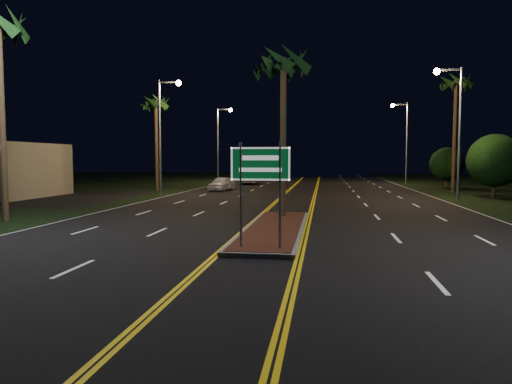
% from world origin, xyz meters
% --- Properties ---
extents(ground, '(120.00, 120.00, 0.00)m').
position_xyz_m(ground, '(0.00, 0.00, 0.00)').
color(ground, black).
rests_on(ground, ground).
extents(median_island, '(2.25, 10.25, 0.17)m').
position_xyz_m(median_island, '(0.00, 7.00, 0.08)').
color(median_island, gray).
rests_on(median_island, ground).
extents(highway_sign, '(1.80, 0.08, 3.20)m').
position_xyz_m(highway_sign, '(0.00, 2.80, 2.40)').
color(highway_sign, gray).
rests_on(highway_sign, ground).
extents(streetlight_left_mid, '(1.91, 0.44, 9.00)m').
position_xyz_m(streetlight_left_mid, '(-10.61, 24.00, 5.66)').
color(streetlight_left_mid, gray).
rests_on(streetlight_left_mid, ground).
extents(streetlight_left_far, '(1.91, 0.44, 9.00)m').
position_xyz_m(streetlight_left_far, '(-10.61, 44.00, 5.66)').
color(streetlight_left_far, gray).
rests_on(streetlight_left_far, ground).
extents(streetlight_right_mid, '(1.91, 0.44, 9.00)m').
position_xyz_m(streetlight_right_mid, '(10.61, 22.00, 5.66)').
color(streetlight_right_mid, gray).
rests_on(streetlight_right_mid, ground).
extents(streetlight_right_far, '(1.91, 0.44, 9.00)m').
position_xyz_m(streetlight_right_far, '(10.61, 42.00, 5.66)').
color(streetlight_right_far, gray).
rests_on(streetlight_right_far, ground).
extents(palm_median, '(2.40, 2.40, 8.30)m').
position_xyz_m(palm_median, '(0.00, 10.50, 7.28)').
color(palm_median, '#382819').
rests_on(palm_median, ground).
extents(palm_left_far, '(2.40, 2.40, 8.80)m').
position_xyz_m(palm_left_far, '(-12.80, 28.00, 7.75)').
color(palm_left_far, '#382819').
rests_on(palm_left_far, ground).
extents(palm_right_far, '(2.40, 2.40, 10.30)m').
position_xyz_m(palm_right_far, '(12.80, 30.00, 9.14)').
color(palm_right_far, '#382819').
rests_on(palm_right_far, ground).
extents(shrub_mid, '(3.78, 3.78, 4.62)m').
position_xyz_m(shrub_mid, '(14.00, 24.00, 2.73)').
color(shrub_mid, '#382819').
rests_on(shrub_mid, ground).
extents(shrub_far, '(3.24, 3.24, 3.96)m').
position_xyz_m(shrub_far, '(13.80, 36.00, 2.34)').
color(shrub_far, '#382819').
rests_on(shrub_far, ground).
extents(car_near, '(2.58, 4.68, 1.48)m').
position_xyz_m(car_near, '(-7.16, 29.12, 0.74)').
color(car_near, white).
rests_on(car_near, ground).
extents(car_far, '(2.67, 5.48, 1.78)m').
position_xyz_m(car_far, '(-6.41, 39.89, 0.89)').
color(car_far, '#A1A1AA').
rests_on(car_far, ground).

